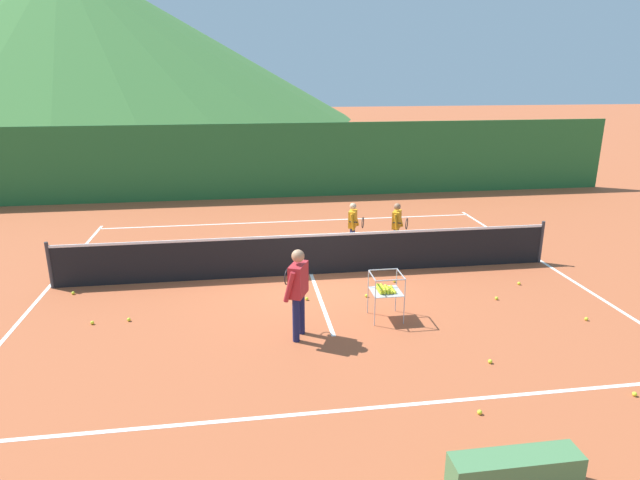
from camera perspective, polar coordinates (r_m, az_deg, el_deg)
ground_plane at (r=12.67m, az=-0.95°, el=-3.62°), size 120.00×120.00×0.00m
line_baseline_near at (r=7.99m, az=4.28°, el=-17.28°), size 11.60×0.08×0.01m
line_baseline_far at (r=17.10m, az=-3.00°, el=1.97°), size 11.60×0.08×0.01m
line_sideline_west at (r=13.29m, az=-26.67°, el=-4.53°), size 0.08×10.02×0.01m
line_sideline_east at (r=14.56m, az=22.34°, el=-2.14°), size 0.08×10.02×0.01m
line_service_center at (r=12.67m, az=-0.95°, el=-3.61°), size 0.08×6.26×0.01m
tennis_net at (r=12.50m, az=-0.96°, el=-1.48°), size 11.47×0.08×1.05m
instructor at (r=9.42m, az=-2.34°, el=-4.80°), size 0.50×0.82×1.64m
student_0 at (r=14.17m, az=3.51°, el=1.89°), size 0.41×0.69×1.27m
student_1 at (r=14.16m, az=8.10°, el=1.80°), size 0.41×0.71×1.30m
ball_cart at (r=10.34m, az=6.88°, el=-5.19°), size 0.58×0.58×0.90m
tennis_ball_0 at (r=9.41m, az=30.17°, el=-13.83°), size 0.07×0.07×0.07m
tennis_ball_1 at (r=11.46m, az=4.92°, el=-5.85°), size 0.07×0.07×0.07m
tennis_ball_2 at (r=11.57m, az=26.20°, el=-7.45°), size 0.07×0.07×0.07m
tennis_ball_3 at (r=12.84m, az=20.19°, el=-4.30°), size 0.07×0.07×0.07m
tennis_ball_4 at (r=11.11m, az=-22.82°, el=-8.01°), size 0.07×0.07×0.07m
tennis_ball_5 at (r=12.68m, az=-24.52°, el=-5.09°), size 0.07×0.07×0.07m
tennis_ball_6 at (r=9.42m, az=17.46°, el=-12.08°), size 0.07×0.07×0.07m
tennis_ball_7 at (r=10.99m, az=-19.45°, el=-7.89°), size 0.07×0.07×0.07m
tennis_ball_8 at (r=11.87m, az=18.06°, el=-5.84°), size 0.07×0.07×0.07m
tennis_ball_9 at (r=12.30m, az=7.82°, el=-4.29°), size 0.07×0.07×0.07m
tennis_ball_10 at (r=8.16m, az=16.44°, el=-16.97°), size 0.07×0.07×0.07m
tennis_ball_11 at (r=11.28m, az=-1.40°, el=-6.19°), size 0.07×0.07×0.07m
windscreen_fence at (r=20.20m, az=-4.02°, el=8.30°), size 25.52×0.08×2.74m
courtside_bench at (r=6.97m, az=19.78°, el=-22.02°), size 1.50×0.36×0.46m
hill_0 at (r=59.91m, az=-24.83°, el=18.72°), size 53.73×53.73×15.00m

